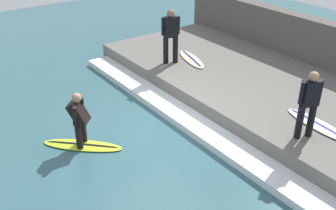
{
  "coord_description": "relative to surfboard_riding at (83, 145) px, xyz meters",
  "views": [
    {
      "loc": [
        -4.58,
        -6.83,
        5.27
      ],
      "look_at": [
        0.38,
        0.0,
        0.7
      ],
      "focal_mm": 42.0,
      "sensor_mm": 36.0,
      "label": 1
    }
  ],
  "objects": [
    {
      "name": "surfer_waiting_near",
      "position": [
        3.8,
        -3.25,
        1.38
      ],
      "size": [
        0.5,
        0.34,
        1.55
      ],
      "color": "black",
      "rests_on": "concrete_ledge"
    },
    {
      "name": "surfer_waiting_far",
      "position": [
        3.98,
        1.92,
        1.46
      ],
      "size": [
        0.55,
        0.39,
        1.7
      ],
      "color": "black",
      "rests_on": "concrete_ledge"
    },
    {
      "name": "surfboard_riding",
      "position": [
        0.0,
        0.0,
        0.0
      ],
      "size": [
        1.68,
        1.67,
        0.07
      ],
      "color": "#BFE02D",
      "rests_on": "ground_plane"
    },
    {
      "name": "surfboard_waiting_far",
      "position": [
        4.67,
        1.71,
        0.53
      ],
      "size": [
        0.91,
        1.72,
        0.07
      ],
      "color": "beige",
      "rests_on": "concrete_ledge"
    },
    {
      "name": "surfer_riding",
      "position": [
        0.0,
        0.0,
        0.77
      ],
      "size": [
        0.57,
        0.57,
        1.34
      ],
      "color": "black",
      "rests_on": "surfboard_riding"
    },
    {
      "name": "surfboard_waiting_near",
      "position": [
        4.46,
        -3.18,
        0.53
      ],
      "size": [
        0.61,
        1.81,
        0.07
      ],
      "color": "white",
      "rests_on": "concrete_ledge"
    },
    {
      "name": "ground_plane",
      "position": [
        1.7,
        -0.57,
        -0.03
      ],
      "size": [
        28.0,
        28.0,
        0.0
      ],
      "primitive_type": "plane",
      "color": "#335B66"
    },
    {
      "name": "concrete_ledge",
      "position": [
        5.24,
        -0.57,
        0.24
      ],
      "size": [
        4.4,
        10.54,
        0.53
      ],
      "primitive_type": "cube",
      "color": "#66635E",
      "rests_on": "ground_plane"
    },
    {
      "name": "wave_foam_crest",
      "position": [
        2.68,
        -0.57,
        0.06
      ],
      "size": [
        0.74,
        10.01,
        0.18
      ],
      "primitive_type": "cube",
      "color": "silver",
      "rests_on": "ground_plane"
    },
    {
      "name": "back_wall",
      "position": [
        7.69,
        -0.57,
        0.91
      ],
      "size": [
        0.5,
        11.07,
        1.88
      ],
      "primitive_type": "cube",
      "color": "#544F49",
      "rests_on": "ground_plane"
    }
  ]
}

